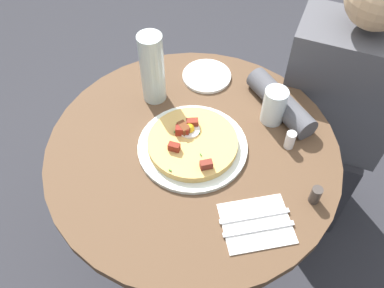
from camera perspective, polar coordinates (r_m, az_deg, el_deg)
name	(u,v)px	position (r m, az deg, el deg)	size (l,w,h in m)	color
ground_plane	(192,254)	(1.81, 0.06, -15.04)	(6.00, 6.00, 0.00)	#2D2D33
dining_table	(193,182)	(1.31, 0.07, -5.26)	(0.84, 0.84, 0.74)	brown
person_seated	(328,125)	(1.61, 18.39, 2.47)	(0.49, 0.47, 1.14)	#2D2D33
pizza_plate	(191,148)	(1.16, -0.08, -0.49)	(0.31, 0.31, 0.01)	silver
breakfast_pizza	(191,143)	(1.14, -0.13, 0.15)	(0.25, 0.25, 0.05)	#DDAF5C
bread_plate	(207,76)	(1.36, 2.06, 9.43)	(0.16, 0.16, 0.01)	white
napkin	(256,223)	(1.05, 8.92, -10.84)	(0.17, 0.14, 0.00)	white
fork	(259,229)	(1.03, 9.24, -11.59)	(0.18, 0.01, 0.01)	silver
knife	(254,216)	(1.05, 8.68, -9.87)	(0.18, 0.01, 0.01)	silver
water_glass	(274,106)	(1.21, 11.33, 5.23)	(0.07, 0.07, 0.11)	silver
water_bottle	(152,69)	(1.22, -5.54, 10.37)	(0.07, 0.07, 0.23)	silver
salt_shaker	(290,140)	(1.18, 13.48, 0.54)	(0.03, 0.03, 0.06)	white
pepper_shaker	(316,195)	(1.09, 16.80, -6.79)	(0.03, 0.03, 0.05)	#3F3833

